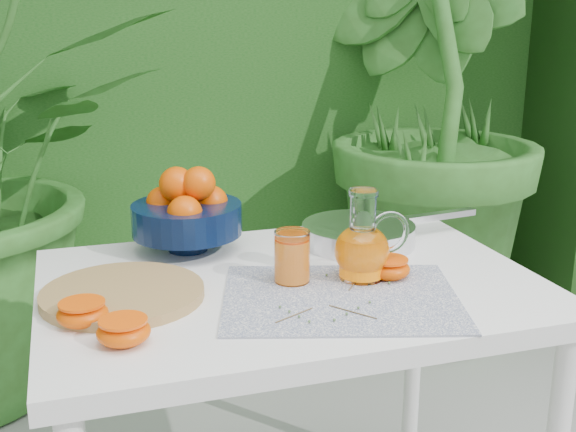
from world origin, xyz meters
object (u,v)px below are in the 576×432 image
object	(u,v)px
white_table	(291,316)
cutting_board	(123,294)
juice_pitcher	(363,248)
fruit_bowl	(187,212)
saute_pan	(360,233)

from	to	relation	value
white_table	cutting_board	distance (m)	0.35
white_table	juice_pitcher	distance (m)	0.21
fruit_bowl	cutting_board	bearing A→B (deg)	-123.70
fruit_bowl	saute_pan	bearing A→B (deg)	-11.42
cutting_board	saute_pan	size ratio (longest dim) A/B	0.65
cutting_board	fruit_bowl	distance (m)	0.32
juice_pitcher	fruit_bowl	bearing A→B (deg)	135.80
white_table	fruit_bowl	size ratio (longest dim) A/B	3.35
fruit_bowl	white_table	bearing A→B (deg)	-56.70
saute_pan	cutting_board	bearing A→B (deg)	-162.70
fruit_bowl	juice_pitcher	bearing A→B (deg)	-44.20
cutting_board	saute_pan	xyz separation A→B (m)	(0.56, 0.18, 0.02)
juice_pitcher	white_table	bearing A→B (deg)	162.71
saute_pan	fruit_bowl	bearing A→B (deg)	168.58
white_table	juice_pitcher	bearing A→B (deg)	-17.29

